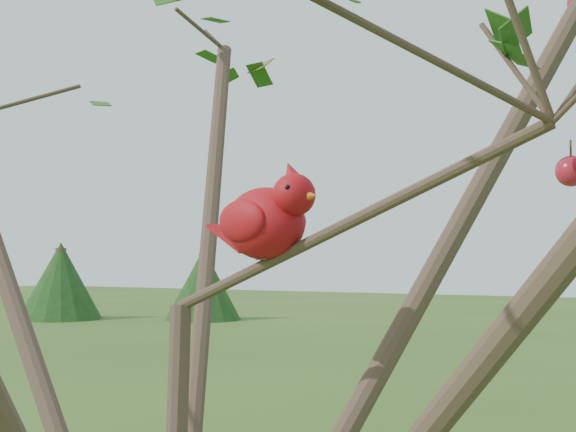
# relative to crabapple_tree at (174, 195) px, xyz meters

# --- Properties ---
(crabapple_tree) EXTENTS (2.35, 2.05, 2.95)m
(crabapple_tree) POSITION_rel_crabapple_tree_xyz_m (0.00, 0.00, 0.00)
(crabapple_tree) COLOR #3D2D21
(crabapple_tree) RESTS_ON ground
(cardinal) EXTENTS (0.23, 0.14, 0.16)m
(cardinal) POSITION_rel_crabapple_tree_xyz_m (0.10, 0.11, -0.03)
(cardinal) COLOR #A80E19
(cardinal) RESTS_ON ground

